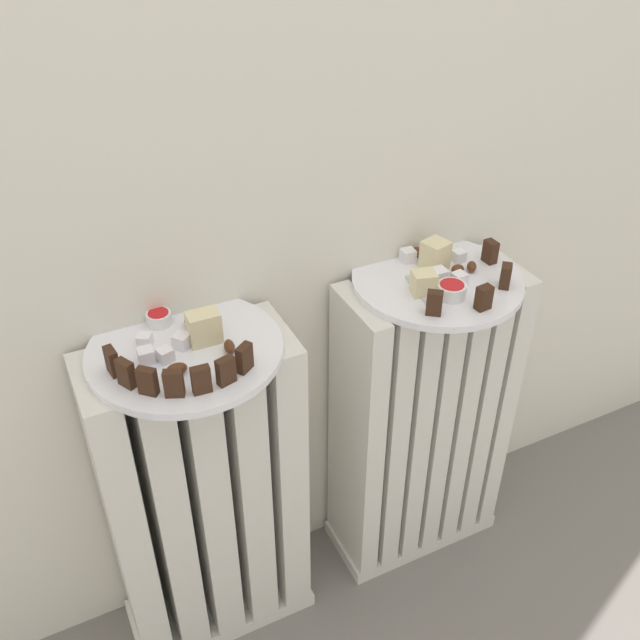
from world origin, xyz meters
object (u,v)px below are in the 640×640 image
Objects in this scene: radiator_right at (421,424)px; plate_left at (185,350)px; radiator_left at (206,501)px; jam_bowl_right at (451,290)px; jam_bowl_left at (159,318)px; fork at (419,289)px; plate_right at (437,280)px.

plate_left is at bearing 180.00° from radiator_right.
radiator_left is 13.42× the size of jam_bowl_right.
plate_left is 0.08m from jam_bowl_left.
radiator_right is at bearing 20.48° from fork.
fork reaches higher than radiator_right.
plate_left is at bearing 177.33° from fork.
radiator_left is 0.33m from plate_left.
jam_bowl_left is at bearing 170.89° from plate_right.
radiator_right is 0.34m from fork.
plate_right is at bearing 0.00° from radiator_left.
radiator_left is at bearing 180.00° from plate_right.
jam_bowl_left reaches higher than plate_right.
radiator_left is at bearing 0.00° from plate_left.
radiator_right is 2.21× the size of plate_right.
plate_right reaches higher than radiator_right.
jam_bowl_left is 0.38× the size of fork.
radiator_left is 16.77× the size of jam_bowl_left.
fork is (0.39, -0.02, 0.01)m from plate_left.
jam_bowl_left is at bearing 163.42° from jam_bowl_right.
radiator_left is at bearing 172.17° from jam_bowl_right.
jam_bowl_right reaches higher than plate_right.
jam_bowl_right reaches higher than jam_bowl_left.
plate_left reaches higher than radiator_left.
jam_bowl_right reaches higher than radiator_left.
radiator_left is 0.52m from fork.
plate_right is at bearing 0.00° from radiator_right.
fork is at bearing -159.52° from radiator_right.
jam_bowl_right is at bearing -16.58° from jam_bowl_left.
jam_bowl_left is (-0.46, 0.07, 0.02)m from plate_right.
fork is (-0.05, -0.02, 0.01)m from plate_right.
jam_bowl_left is (-0.02, 0.07, 0.02)m from plate_left.
plate_left is (-0.44, 0.00, 0.33)m from radiator_right.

